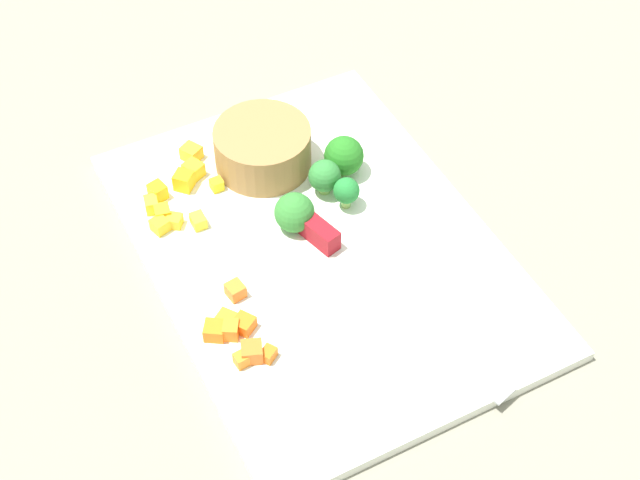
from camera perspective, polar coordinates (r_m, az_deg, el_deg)
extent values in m
plane|color=gray|center=(0.96, 0.00, -0.86)|extent=(4.00, 4.00, 0.00)
cube|color=white|center=(0.95, 0.00, -0.63)|extent=(0.46, 0.33, 0.01)
cylinder|color=olive|center=(1.02, -3.28, 5.67)|extent=(0.10, 0.10, 0.05)
cube|color=silver|center=(0.88, 7.52, -6.33)|extent=(0.15, 0.06, 0.00)
cube|color=maroon|center=(0.95, -0.68, 0.70)|extent=(0.07, 0.04, 0.02)
cube|color=orange|center=(0.86, -3.15, -6.92)|extent=(0.02, 0.02, 0.01)
cube|color=orange|center=(0.88, -5.42, -5.45)|extent=(0.02, 0.02, 0.02)
cube|color=orange|center=(0.89, -5.70, -4.83)|extent=(0.02, 0.02, 0.01)
cube|color=orange|center=(0.86, -4.14, -6.78)|extent=(0.02, 0.02, 0.02)
cube|color=orange|center=(0.91, -5.15, -3.06)|extent=(0.02, 0.02, 0.01)
cube|color=orange|center=(0.88, -4.63, -5.10)|extent=(0.03, 0.03, 0.01)
cube|color=orange|center=(0.86, -4.77, -7.23)|extent=(0.01, 0.01, 0.01)
cube|color=orange|center=(0.88, -6.40, -5.48)|extent=(0.03, 0.03, 0.02)
cube|color=yellow|center=(0.99, -10.17, 2.13)|extent=(0.02, 0.02, 0.02)
cube|color=yellow|center=(1.02, -7.67, 4.24)|extent=(0.02, 0.02, 0.02)
cube|color=yellow|center=(1.00, -9.80, 2.92)|extent=(0.02, 0.02, 0.02)
cube|color=yellow|center=(0.97, -9.67, 0.89)|extent=(0.02, 0.02, 0.01)
cube|color=yellow|center=(1.01, -6.27, 3.35)|extent=(0.01, 0.01, 0.01)
cube|color=yellow|center=(1.04, -7.80, 5.26)|extent=(0.03, 0.03, 0.02)
cube|color=yellow|center=(1.01, -8.25, 3.57)|extent=(0.03, 0.03, 0.02)
cube|color=yellow|center=(0.98, -8.82, 1.15)|extent=(0.02, 0.02, 0.01)
cube|color=yellow|center=(0.97, -7.38, 1.16)|extent=(0.02, 0.01, 0.01)
cube|color=yellow|center=(0.98, -9.51, 1.60)|extent=(0.02, 0.02, 0.02)
cylinder|color=#8CBF5F|center=(1.02, 1.44, 4.40)|extent=(0.02, 0.02, 0.01)
sphere|color=#24711E|center=(1.01, 1.46, 5.12)|extent=(0.04, 0.04, 0.04)
cylinder|color=#86BF5B|center=(1.00, 0.28, 3.25)|extent=(0.01, 0.01, 0.01)
sphere|color=#2F7B34|center=(0.99, 0.28, 3.91)|extent=(0.03, 0.03, 0.03)
cylinder|color=#83B958|center=(0.98, 1.59, 2.40)|extent=(0.01, 0.01, 0.02)
sphere|color=#227931|center=(0.97, 1.61, 3.01)|extent=(0.03, 0.03, 0.03)
cylinder|color=#92C259|center=(0.97, -1.54, 1.04)|extent=(0.01, 0.01, 0.01)
sphere|color=#327A2F|center=(0.95, -1.56, 1.68)|extent=(0.04, 0.04, 0.04)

